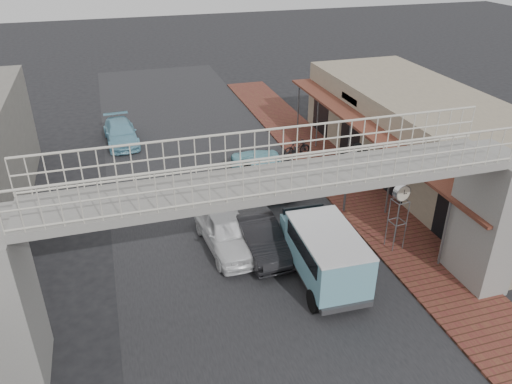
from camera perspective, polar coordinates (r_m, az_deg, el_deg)
ground at (r=20.03m, az=-1.44°, el=-6.91°), size 120.00×120.00×0.00m
road_strip at (r=20.02m, az=-1.44°, el=-6.90°), size 10.00×60.00×0.01m
sidewalk at (r=24.52m, az=11.42°, el=-0.28°), size 3.00×40.00×0.10m
shophouse_row at (r=26.74m, az=19.42°, el=5.73°), size 7.20×18.00×4.00m
footbridge at (r=15.08m, az=2.50°, el=-5.40°), size 16.40×2.40×6.34m
white_hatchback at (r=20.00m, az=-3.33°, el=-4.33°), size 2.22×4.69×1.55m
dark_sedan at (r=19.79m, az=0.22°, el=-4.91°), size 1.76×4.36×1.41m
angkot_curb at (r=24.93m, az=0.62°, el=2.59°), size 2.87×5.51×1.48m
angkot_far at (r=30.87m, az=-15.20°, el=6.55°), size 2.05×4.45×1.26m
angkot_van at (r=17.96m, az=7.85°, el=-6.46°), size 2.18×4.50×2.18m
motorcycle_near at (r=27.76m, az=4.80°, el=4.85°), size 1.84×1.23×0.91m
motorcycle_far at (r=27.86m, az=4.70°, el=5.02°), size 1.69×0.66×0.99m
street_clock at (r=19.77m, az=16.25°, el=-0.39°), size 0.71×0.61×2.81m
arrow_sign at (r=22.26m, az=12.16°, el=4.11°), size 1.91×1.26×3.18m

